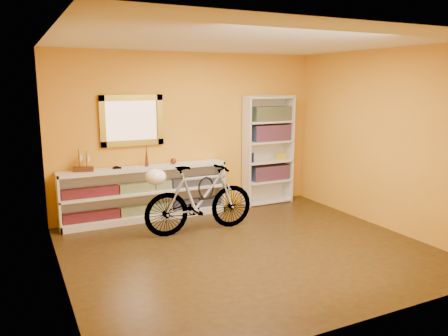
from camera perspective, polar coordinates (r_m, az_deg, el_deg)
name	(u,v)px	position (r m, az deg, el deg)	size (l,w,h in m)	color
floor	(248,249)	(5.85, 3.06, -10.41)	(4.50, 4.00, 0.01)	black
ceiling	(250,41)	(5.47, 3.34, 15.97)	(4.50, 4.00, 0.01)	silver
back_wall	(189,133)	(7.31, -4.50, 4.44)	(4.50, 0.01, 2.60)	orange
left_wall	(56,164)	(4.85, -20.79, 0.43)	(0.01, 4.00, 2.60)	orange
right_wall	(384,140)	(6.89, 19.83, 3.43)	(0.01, 4.00, 2.60)	orange
gilt_mirror	(132,121)	(6.96, -11.74, 5.99)	(0.98, 0.06, 0.78)	olive
wall_socket	(238,190)	(7.85, 1.79, -2.87)	(0.09, 0.01, 0.09)	silver
console_unit	(146,193)	(7.03, -10.02, -3.20)	(2.60, 0.35, 0.85)	silver
cd_row_lower	(147,209)	(7.08, -9.91, -5.24)	(2.50, 0.13, 0.14)	black
cd_row_upper	(146,187)	(6.99, -10.01, -2.37)	(2.50, 0.13, 0.14)	navy
model_ship	(83,160)	(6.73, -17.68, 0.97)	(0.28, 0.11, 0.34)	#402012
toy_car	(117,169)	(6.84, -13.56, -0.09)	(0.00, 0.00, 0.00)	black
bronze_ornament	(146,155)	(6.92, -9.93, 1.67)	(0.06, 0.06, 0.36)	brown
decorative_orb	(173,161)	(7.07, -6.52, 0.89)	(0.10, 0.10, 0.10)	brown
bookcase	(268,150)	(7.85, 5.68, 2.28)	(0.90, 0.30, 1.90)	silver
book_row_a	(270,173)	(7.94, 5.93, -0.58)	(0.70, 0.22, 0.26)	maroon
book_row_b	(271,133)	(7.83, 6.03, 4.51)	(0.70, 0.22, 0.28)	maroon
book_row_c	(271,114)	(7.80, 6.08, 6.96)	(0.70, 0.22, 0.25)	#184757
travel_mug	(252,158)	(7.67, 3.59, 1.35)	(0.07, 0.07, 0.16)	#151F94
red_tin	(258,116)	(7.70, 4.37, 6.73)	(0.15, 0.15, 0.19)	maroon
yellow_bag	(281,156)	(7.96, 7.34, 1.48)	(0.16, 0.11, 0.12)	gold
bicycle	(200,199)	(6.36, -3.13, -3.93)	(1.67, 0.43, 0.98)	silver
helmet	(156,177)	(6.07, -8.77, -1.14)	(0.29, 0.27, 0.22)	white
u_lock	(206,188)	(6.36, -2.32, -2.56)	(0.25, 0.25, 0.03)	black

